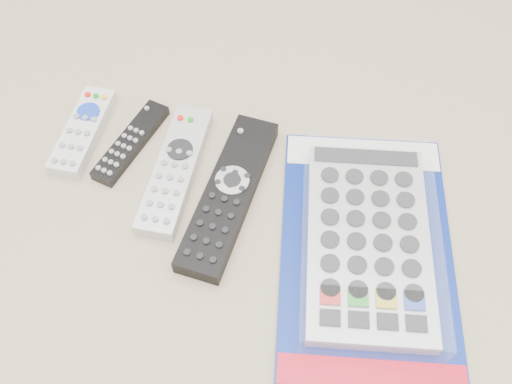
% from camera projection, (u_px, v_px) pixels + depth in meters
% --- Properties ---
extents(remote_small_grey, '(0.06, 0.16, 0.02)m').
position_uv_depth(remote_small_grey, '(83.00, 131.00, 0.85)').
color(remote_small_grey, silver).
rests_on(remote_small_grey, ground).
extents(remote_slim_black, '(0.07, 0.16, 0.02)m').
position_uv_depth(remote_slim_black, '(131.00, 142.00, 0.84)').
color(remote_slim_black, black).
rests_on(remote_slim_black, ground).
extents(remote_silver_dvd, '(0.07, 0.22, 0.03)m').
position_uv_depth(remote_silver_dvd, '(175.00, 170.00, 0.81)').
color(remote_silver_dvd, '#B7B7BC').
rests_on(remote_silver_dvd, ground).
extents(remote_large_black, '(0.08, 0.26, 0.03)m').
position_uv_depth(remote_large_black, '(229.00, 194.00, 0.78)').
color(remote_large_black, black).
rests_on(remote_large_black, ground).
extents(jumbo_remote_packaged, '(0.29, 0.40, 0.05)m').
position_uv_depth(jumbo_remote_packaged, '(368.00, 239.00, 0.74)').
color(jumbo_remote_packaged, navy).
rests_on(jumbo_remote_packaged, ground).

